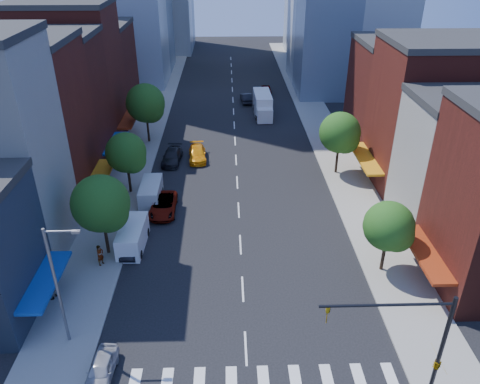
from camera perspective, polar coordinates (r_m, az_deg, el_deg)
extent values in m
plane|color=black|center=(33.08, 0.71, -18.50)|extent=(220.00, 220.00, 0.00)
cube|color=gray|center=(67.91, -11.37, 7.35)|extent=(5.00, 120.00, 0.15)
cube|color=gray|center=(68.29, 9.97, 7.60)|extent=(5.00, 120.00, 0.15)
cube|color=#581A14|center=(50.04, -25.27, 7.00)|extent=(12.00, 9.00, 16.00)
cube|color=#4E1B13|center=(57.64, -22.18, 9.75)|extent=(12.00, 8.00, 15.00)
cube|color=#581A14|center=(65.08, -20.02, 13.09)|extent=(12.00, 9.00, 17.00)
cube|color=#4E1B13|center=(74.37, -17.70, 13.66)|extent=(12.00, 10.00, 13.00)
cube|color=silver|center=(47.11, 26.42, 2.78)|extent=(12.00, 8.00, 12.00)
cube|color=#581A14|center=(54.05, 22.76, 8.45)|extent=(12.00, 10.00, 15.00)
cube|color=#4E1B13|center=(63.11, 19.20, 10.86)|extent=(12.00, 10.00, 13.00)
cylinder|color=black|center=(29.33, 23.21, -17.63)|extent=(0.24, 0.24, 8.00)
cylinder|color=black|center=(25.68, 17.48, -13.01)|extent=(7.00, 0.16, 0.16)
imported|color=gold|center=(25.31, 10.63, -14.53)|extent=(0.22, 0.18, 1.10)
imported|color=gold|center=(29.89, 22.90, -18.71)|extent=(0.48, 2.24, 0.90)
cylinder|color=slate|center=(32.47, -21.40, -10.85)|extent=(0.20, 0.20, 9.00)
cylinder|color=slate|center=(29.71, -21.05, -4.50)|extent=(2.00, 0.14, 0.14)
cube|color=slate|center=(29.45, -19.37, -4.60)|extent=(0.50, 0.25, 0.18)
cylinder|color=black|center=(41.45, -16.07, -4.85)|extent=(0.28, 0.28, 3.92)
sphere|color=#224C15|center=(39.95, -16.63, -1.34)|extent=(4.80, 4.80, 4.80)
sphere|color=#224C15|center=(39.89, -15.75, -2.41)|extent=(3.36, 3.36, 3.36)
cylinder|color=black|center=(50.79, -13.38, 1.89)|extent=(0.28, 0.28, 3.64)
sphere|color=#224C15|center=(49.65, -13.74, 4.70)|extent=(4.20, 4.20, 4.20)
sphere|color=#224C15|center=(49.52, -13.03, 3.89)|extent=(2.94, 2.94, 2.94)
cylinder|color=black|center=(63.29, -11.18, 7.88)|extent=(0.28, 0.28, 4.20)
sphere|color=#224C15|center=(62.26, -11.46, 10.58)|extent=(5.00, 5.00, 5.00)
sphere|color=#224C15|center=(62.12, -10.88, 9.86)|extent=(3.50, 3.50, 3.50)
cylinder|color=black|center=(39.84, 17.14, -7.03)|extent=(0.28, 0.28, 3.36)
sphere|color=#224C15|center=(38.47, 17.67, -3.98)|extent=(4.00, 4.00, 4.00)
sphere|color=#224C15|center=(38.75, 18.51, -4.93)|extent=(2.80, 2.80, 2.80)
cylinder|color=black|center=(54.70, 11.77, 4.25)|extent=(0.28, 0.28, 3.92)
sphere|color=#224C15|center=(53.58, 12.08, 7.11)|extent=(4.60, 4.60, 4.60)
sphere|color=#224C15|center=(53.71, 12.70, 6.28)|extent=(3.22, 3.22, 3.22)
imported|color=#A6A5AA|center=(32.27, -16.55, -19.97)|extent=(1.72, 3.88, 1.30)
imported|color=black|center=(42.05, -13.05, -6.28)|extent=(1.57, 4.03, 1.31)
imported|color=#999999|center=(47.12, -9.32, -1.61)|extent=(2.54, 5.40, 1.49)
imported|color=black|center=(57.49, -8.28, 4.32)|extent=(2.45, 5.28, 1.49)
cube|color=white|center=(42.38, -12.95, -5.29)|extent=(2.17, 5.13, 2.13)
cube|color=black|center=(40.67, -13.54, -6.45)|extent=(1.91, 1.07, 0.91)
cylinder|color=black|center=(41.63, -14.55, -7.40)|extent=(0.28, 0.78, 0.77)
cylinder|color=black|center=(41.21, -12.07, -7.47)|extent=(0.28, 0.78, 0.77)
cylinder|color=black|center=(44.37, -13.57, -4.78)|extent=(0.28, 0.78, 0.77)
cylinder|color=black|center=(43.97, -11.25, -4.82)|extent=(0.28, 0.78, 0.77)
cube|color=silver|center=(49.02, -10.80, -0.08)|extent=(2.02, 4.95, 2.07)
cube|color=black|center=(47.26, -11.12, -0.86)|extent=(1.84, 1.00, 0.89)
cylinder|color=black|center=(48.06, -12.02, -1.79)|extent=(0.25, 0.75, 0.75)
cylinder|color=black|center=(47.78, -9.92, -1.76)|extent=(0.25, 0.75, 0.75)
cylinder|color=black|center=(50.94, -11.47, 0.14)|extent=(0.25, 0.75, 0.75)
cylinder|color=black|center=(50.68, -9.49, 0.17)|extent=(0.25, 0.75, 0.75)
imported|color=#FFA30D|center=(57.88, -5.22, 4.66)|extent=(2.44, 5.20, 1.47)
imported|color=black|center=(78.65, 0.76, 11.40)|extent=(1.97, 4.67, 1.50)
imported|color=#999999|center=(83.67, 3.18, 12.43)|extent=(1.78, 4.38, 1.49)
cube|color=white|center=(73.08, 2.75, 10.72)|extent=(2.59, 6.69, 3.27)
cube|color=white|center=(69.59, 3.04, 9.33)|extent=(2.29, 1.88, 2.04)
cylinder|color=black|center=(70.47, 2.04, 9.03)|extent=(0.33, 0.93, 0.92)
cylinder|color=black|center=(70.69, 3.87, 9.05)|extent=(0.33, 0.93, 0.92)
cylinder|color=black|center=(74.80, 1.75, 10.23)|extent=(0.33, 0.93, 0.92)
cylinder|color=black|center=(75.01, 3.49, 10.24)|extent=(0.33, 0.93, 0.92)
imported|color=#999999|center=(40.70, -16.67, -7.38)|extent=(0.72, 0.82, 1.88)
imported|color=#999999|center=(38.56, -22.07, -11.01)|extent=(0.82, 0.93, 1.60)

